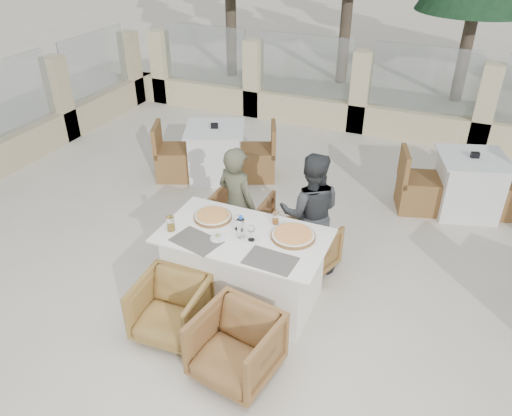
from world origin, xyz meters
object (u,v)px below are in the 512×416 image
at_px(beer_glass_left, 171,224).
at_px(armchair_far_right, 305,247).
at_px(pizza_left, 213,216).
at_px(diner_right, 310,213).
at_px(water_bottle, 241,227).
at_px(armchair_near_right, 236,347).
at_px(pizza_right, 293,235).
at_px(olive_dish, 218,237).
at_px(bg_table_a, 216,153).
at_px(dining_table, 244,267).
at_px(beer_glass_right, 275,218).
at_px(armchair_near_left, 171,308).
at_px(armchair_far_left, 240,218).
at_px(bg_table_b, 468,185).
at_px(wine_glass_centre, 238,221).
at_px(diner_left, 237,205).
at_px(wine_glass_near, 251,232).

relative_size(beer_glass_left, armchair_far_right, 0.25).
bearing_deg(pizza_left, diner_right, 36.96).
distance_m(water_bottle, armchair_near_right, 1.10).
bearing_deg(pizza_right, water_bottle, -157.29).
bearing_deg(armchair_near_right, olive_dish, 134.40).
distance_m(olive_dish, armchair_far_right, 1.17).
bearing_deg(bg_table_a, dining_table, -79.93).
bearing_deg(bg_table_a, water_bottle, -80.54).
height_order(dining_table, beer_glass_right, beer_glass_right).
xyz_separation_m(beer_glass_right, armchair_near_left, (-0.62, -1.01, -0.54)).
relative_size(pizza_right, water_bottle, 1.78).
xyz_separation_m(armchair_near_left, armchair_near_right, (0.75, -0.20, 0.01)).
distance_m(pizza_left, armchair_far_left, 0.92).
bearing_deg(armchair_near_left, pizza_left, 85.83).
xyz_separation_m(water_bottle, bg_table_b, (1.94, 2.72, -0.50)).
bearing_deg(pizza_right, armchair_near_left, -135.30).
bearing_deg(pizza_left, dining_table, -19.70).
bearing_deg(armchair_far_right, wine_glass_centre, 71.24).
relative_size(beer_glass_left, armchair_far_left, 0.22).
xyz_separation_m(armchair_far_left, armchair_near_left, (0.06, -1.63, -0.02)).
distance_m(pizza_right, diner_right, 0.63).
bearing_deg(armchair_far_right, pizza_right, 113.17).
relative_size(bg_table_a, bg_table_b, 1.00).
bearing_deg(olive_dish, armchair_far_left, 104.50).
bearing_deg(bg_table_a, olive_dish, -85.12).
height_order(diner_right, bg_table_b, diner_right).
distance_m(beer_glass_left, olive_dish, 0.48).
bearing_deg(dining_table, olive_dish, -141.10).
bearing_deg(olive_dish, armchair_far_right, 54.98).
relative_size(diner_left, bg_table_b, 0.82).
height_order(pizza_right, beer_glass_right, beer_glass_right).
bearing_deg(water_bottle, diner_left, 118.15).
height_order(beer_glass_right, diner_right, diner_right).
height_order(water_bottle, diner_right, diner_right).
height_order(pizza_right, bg_table_a, pizza_right).
height_order(pizza_left, armchair_near_right, pizza_left).
bearing_deg(diner_right, beer_glass_left, 23.90).
bearing_deg(wine_glass_centre, water_bottle, -54.00).
bearing_deg(pizza_right, wine_glass_centre, -172.04).
height_order(armchair_far_left, bg_table_a, bg_table_a).
bearing_deg(bg_table_a, armchair_far_right, -62.61).
xyz_separation_m(wine_glass_near, beer_glass_right, (0.10, 0.35, -0.03)).
height_order(olive_dish, armchair_far_right, olive_dish).
distance_m(armchair_far_right, bg_table_b, 2.49).
xyz_separation_m(wine_glass_centre, diner_right, (0.51, 0.69, -0.18)).
distance_m(beer_glass_left, diner_right, 1.47).
relative_size(dining_table, pizza_right, 3.79).
height_order(armchair_far_right, bg_table_a, bg_table_a).
height_order(bg_table_a, bg_table_b, same).
height_order(wine_glass_near, diner_right, diner_right).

